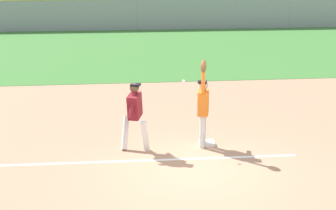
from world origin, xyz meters
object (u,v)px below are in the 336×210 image
(first_base, at_px, (207,143))
(fielder, at_px, (203,104))
(runner, at_px, (135,112))
(parked_car_blue, at_px, (220,14))
(parked_car_black, at_px, (158,14))
(parked_car_silver, at_px, (95,15))
(baseball, at_px, (184,81))

(first_base, relative_size, fielder, 0.17)
(runner, distance_m, parked_car_blue, 28.44)
(fielder, distance_m, parked_car_black, 27.77)
(parked_car_silver, height_order, parked_car_blue, same)
(first_base, relative_size, baseball, 5.14)
(runner, height_order, parked_car_blue, runner)
(first_base, xyz_separation_m, baseball, (-0.66, -0.24, 1.70))
(parked_car_black, bearing_deg, first_base, -90.66)
(runner, distance_m, parked_car_silver, 27.63)
(first_base, height_order, parked_car_blue, parked_car_blue)
(fielder, bearing_deg, baseball, 24.64)
(first_base, distance_m, parked_car_black, 27.63)
(runner, relative_size, baseball, 23.24)
(runner, bearing_deg, first_base, 26.21)
(baseball, bearing_deg, first_base, 19.79)
(parked_car_black, height_order, parked_car_blue, same)
(baseball, bearing_deg, runner, 179.30)
(baseball, relative_size, parked_car_silver, 0.02)
(first_base, xyz_separation_m, parked_car_black, (1.24, 27.59, 0.63))
(runner, height_order, parked_car_black, runner)
(runner, height_order, parked_car_silver, runner)
(first_base, xyz_separation_m, runner, (-1.85, -0.22, 0.96))
(parked_car_blue, bearing_deg, fielder, -102.34)
(runner, xyz_separation_m, parked_car_silver, (-1.66, 27.58, -0.32))
(parked_car_silver, height_order, parked_car_black, same)
(first_base, distance_m, baseball, 1.84)
(parked_car_silver, bearing_deg, parked_car_black, 3.26)
(parked_car_blue, bearing_deg, parked_car_black, 174.59)
(fielder, bearing_deg, parked_car_blue, -89.28)
(baseball, bearing_deg, parked_car_blue, 76.25)
(parked_car_black, bearing_deg, runner, -94.43)
(baseball, distance_m, parked_car_black, 27.91)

